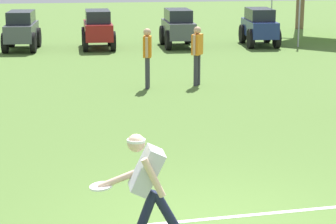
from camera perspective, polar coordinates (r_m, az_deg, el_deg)
The scene contains 9 objects.
field_line_paint at distance 8.78m, azimuth 3.84°, elevation -9.25°, with size 23.24×0.08×0.01m, color white.
frisbee_thrower at distance 7.69m, azimuth -1.79°, elevation -6.30°, with size 1.12×0.46×1.40m.
frisbee_in_flight at distance 7.86m, azimuth -5.85°, elevation -6.45°, with size 0.33×0.33×0.05m.
teammate_near_sideline at distance 16.89m, azimuth -1.81°, elevation 5.21°, with size 0.26×0.50×1.56m.
teammate_midfield at distance 17.31m, azimuth 2.56°, elevation 5.41°, with size 0.36×0.45×1.56m.
parked_car_slot_a at distance 24.43m, azimuth -12.64°, elevation 7.03°, with size 1.30×2.41×1.40m.
parked_car_slot_b at distance 24.37m, azimuth -6.12°, elevation 7.27°, with size 1.18×2.36×1.40m.
parked_car_slot_c at distance 24.65m, azimuth 0.90°, elevation 7.41°, with size 1.17×2.35×1.40m.
parked_car_slot_d at distance 25.25m, azimuth 7.97°, elevation 7.43°, with size 1.29×2.40×1.40m.
Camera 1 is at (-1.73, -7.50, 3.41)m, focal length 70.00 mm.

